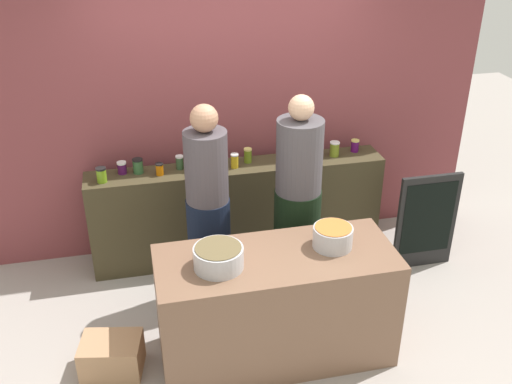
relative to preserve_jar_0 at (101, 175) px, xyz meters
name	(u,v)px	position (x,y,z in m)	size (l,w,h in m)	color
ground	(266,326)	(1.18, -1.04, -1.00)	(12.00, 12.00, 0.00)	#A29992
storefront_wall	(229,93)	(1.18, 0.41, 0.50)	(4.80, 0.12, 3.00)	brown
display_shelf	(238,211)	(1.18, 0.06, -0.53)	(2.70, 0.36, 0.93)	#3E3621
prep_table	(276,306)	(1.18, -1.34, -0.56)	(1.70, 0.70, 0.88)	brown
preserve_jar_0	(101,175)	(0.00, 0.00, 0.00)	(0.09, 0.09, 0.13)	#65911A
preserve_jar_1	(122,168)	(0.17, 0.13, -0.01)	(0.08, 0.08, 0.11)	#451245
preserve_jar_2	(138,166)	(0.31, 0.11, 0.00)	(0.09, 0.09, 0.13)	#315B32
preserve_jar_3	(160,169)	(0.49, 0.03, -0.01)	(0.07, 0.07, 0.11)	#CA6509
preserve_jar_4	(180,162)	(0.67, 0.11, 0.00)	(0.07, 0.07, 0.12)	#314F30
preserve_jar_5	(191,163)	(0.77, 0.06, 0.00)	(0.08, 0.08, 0.14)	olive
preserve_jar_6	(203,164)	(0.87, 0.04, -0.01)	(0.09, 0.09, 0.11)	#374722
preserve_jar_7	(215,161)	(0.98, 0.05, 0.01)	(0.07, 0.07, 0.15)	#28492C
preserve_jar_8	(235,161)	(1.15, 0.03, 0.00)	(0.07, 0.07, 0.13)	gold
preserve_jar_9	(248,155)	(1.29, 0.11, 0.00)	(0.07, 0.07, 0.13)	olive
preserve_jar_10	(298,150)	(1.76, 0.13, 0.00)	(0.09, 0.09, 0.14)	#552B5F
preserve_jar_11	(317,151)	(1.93, 0.06, 0.00)	(0.09, 0.09, 0.13)	#3F145E
preserve_jar_12	(334,149)	(2.10, 0.07, 0.00)	(0.09, 0.09, 0.14)	olive
preserve_jar_13	(355,146)	(2.32, 0.13, -0.01)	(0.08, 0.08, 0.12)	#4F0F53
cooking_pot_left	(218,257)	(0.77, -1.37, -0.04)	(0.34, 0.34, 0.16)	#B7B7BC
cooking_pot_center	(333,237)	(1.60, -1.30, -0.04)	(0.28, 0.28, 0.16)	#B7B7BC
cook_with_tongs	(208,216)	(0.82, -0.55, -0.20)	(0.35, 0.35, 1.75)	black
cook_in_cap	(297,210)	(1.55, -0.62, -0.19)	(0.39, 0.39, 1.79)	black
bread_crate	(112,356)	(-0.02, -1.26, -0.86)	(0.43, 0.31, 0.27)	tan
chalkboard_sign	(427,221)	(2.80, -0.52, -0.53)	(0.57, 0.05, 0.93)	black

